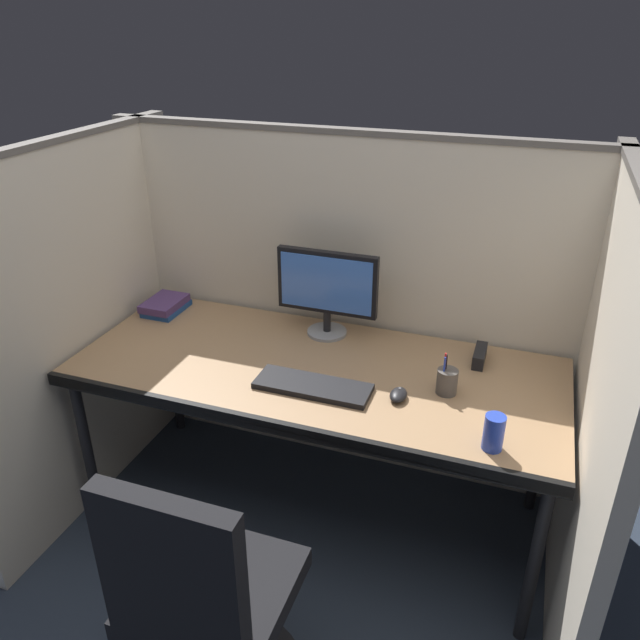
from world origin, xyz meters
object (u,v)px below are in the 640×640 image
object	(u,v)px
pen_cup	(447,381)
red_stapler	(480,356)
monitor_center	(327,288)
keyboard_main	(313,386)
office_chair	(208,628)
computer_mouse	(398,395)
book_stack	(165,305)
desk	(315,379)
soda_can	(494,433)

from	to	relation	value
pen_cup	red_stapler	bearing A→B (deg)	71.62
monitor_center	keyboard_main	distance (m)	0.48
office_chair	red_stapler	distance (m)	1.38
office_chair	computer_mouse	world-z (taller)	office_chair
computer_mouse	pen_cup	distance (m)	0.19
pen_cup	book_stack	xyz separation A→B (m)	(-1.33, 0.25, -0.02)
desk	book_stack	size ratio (longest dim) A/B	8.79
desk	pen_cup	distance (m)	0.52
office_chair	book_stack	bearing A→B (deg)	117.92
desk	soda_can	size ratio (longest dim) A/B	15.57
desk	pen_cup	xyz separation A→B (m)	(0.51, -0.00, 0.10)
red_stapler	book_stack	xyz separation A→B (m)	(-1.42, -0.01, 0.00)
desk	monitor_center	xyz separation A→B (m)	(-0.05, 0.29, 0.27)
red_stapler	soda_can	bearing A→B (deg)	-79.30
desk	monitor_center	world-z (taller)	monitor_center
office_chair	soda_can	xyz separation A→B (m)	(0.70, 0.63, 0.44)
keyboard_main	pen_cup	xyz separation A→B (m)	(0.47, 0.14, 0.04)
computer_mouse	desk	bearing A→B (deg)	164.10
soda_can	book_stack	bearing A→B (deg)	160.93
office_chair	monitor_center	bearing A→B (deg)	84.78
office_chair	book_stack	size ratio (longest dim) A/B	4.51
desk	monitor_center	size ratio (longest dim) A/B	4.42
desk	keyboard_main	xyz separation A→B (m)	(0.04, -0.14, 0.06)
pen_cup	soda_can	world-z (taller)	pen_cup
monitor_center	keyboard_main	world-z (taller)	monitor_center
desk	computer_mouse	size ratio (longest dim) A/B	19.79
computer_mouse	book_stack	distance (m)	1.23
keyboard_main	book_stack	world-z (taller)	book_stack
pen_cup	soda_can	bearing A→B (deg)	-55.21
monitor_center	book_stack	distance (m)	0.80
red_stapler	monitor_center	bearing A→B (deg)	177.64
office_chair	soda_can	bearing A→B (deg)	34.54
desk	office_chair	distance (m)	0.97
computer_mouse	soda_can	bearing A→B (deg)	-27.01
monitor_center	pen_cup	world-z (taller)	monitor_center
monitor_center	pen_cup	xyz separation A→B (m)	(0.56, -0.29, -0.17)
computer_mouse	book_stack	world-z (taller)	book_stack
soda_can	monitor_center	bearing A→B (deg)	142.95
office_chair	keyboard_main	world-z (taller)	office_chair
pen_cup	monitor_center	bearing A→B (deg)	152.42
desk	office_chair	bearing A→B (deg)	-90.23
red_stapler	soda_can	world-z (taller)	soda_can
desk	office_chair	xyz separation A→B (m)	(-0.00, -0.91, -0.33)
keyboard_main	soda_can	bearing A→B (deg)	-11.70
monitor_center	red_stapler	size ratio (longest dim) A/B	2.87
monitor_center	office_chair	bearing A→B (deg)	-87.84
computer_mouse	book_stack	xyz separation A→B (m)	(-1.18, 0.35, 0.01)
monitor_center	keyboard_main	size ratio (longest dim) A/B	1.00
office_chair	desk	bearing A→B (deg)	82.38
desk	computer_mouse	bearing A→B (deg)	-15.90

